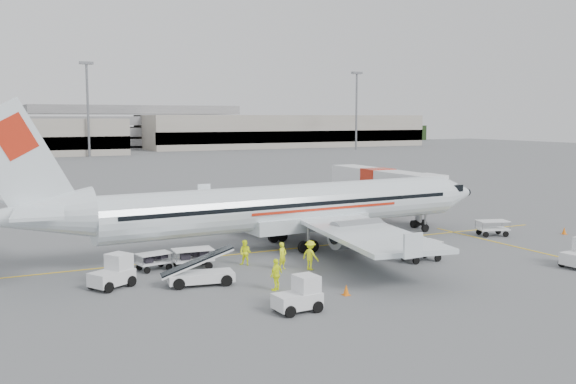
{
  "coord_description": "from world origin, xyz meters",
  "views": [
    {
      "loc": [
        -20.86,
        -39.77,
        9.22
      ],
      "look_at": [
        0.0,
        2.0,
        3.8
      ],
      "focal_mm": 40.0,
      "sensor_mm": 36.0,
      "label": 1
    }
  ],
  "objects_px": {
    "tug_aft": "(112,272)",
    "tug_mid": "(297,294)",
    "aircraft": "(292,177)",
    "jet_bridge": "(378,193)",
    "belt_loader": "(201,262)"
  },
  "relations": [
    {
      "from": "tug_aft",
      "to": "tug_mid",
      "type": "bearing_deg",
      "value": -79.35
    },
    {
      "from": "aircraft",
      "to": "tug_mid",
      "type": "xyz_separation_m",
      "value": [
        -6.76,
        -13.82,
        -4.22
      ]
    },
    {
      "from": "aircraft",
      "to": "tug_aft",
      "type": "distance_m",
      "value": 15.43
    },
    {
      "from": "jet_bridge",
      "to": "tug_aft",
      "type": "height_order",
      "value": "jet_bridge"
    },
    {
      "from": "tug_aft",
      "to": "jet_bridge",
      "type": "bearing_deg",
      "value": -1.69
    },
    {
      "from": "jet_bridge",
      "to": "tug_mid",
      "type": "bearing_deg",
      "value": -130.36
    },
    {
      "from": "aircraft",
      "to": "belt_loader",
      "type": "xyz_separation_m",
      "value": [
        -9.26,
        -7.02,
        -3.77
      ]
    },
    {
      "from": "jet_bridge",
      "to": "tug_aft",
      "type": "distance_m",
      "value": 30.84
    },
    {
      "from": "aircraft",
      "to": "belt_loader",
      "type": "relative_size",
      "value": 7.65
    },
    {
      "from": "tug_mid",
      "to": "belt_loader",
      "type": "bearing_deg",
      "value": 106.36
    },
    {
      "from": "belt_loader",
      "to": "tug_mid",
      "type": "bearing_deg",
      "value": -60.3
    },
    {
      "from": "aircraft",
      "to": "tug_aft",
      "type": "relative_size",
      "value": 15.78
    },
    {
      "from": "aircraft",
      "to": "tug_mid",
      "type": "distance_m",
      "value": 15.95
    },
    {
      "from": "tug_aft",
      "to": "belt_loader",
      "type": "bearing_deg",
      "value": -48.34
    },
    {
      "from": "jet_bridge",
      "to": "tug_mid",
      "type": "height_order",
      "value": "jet_bridge"
    }
  ]
}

